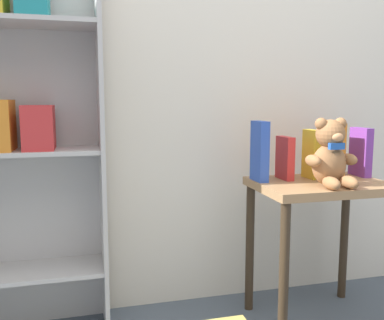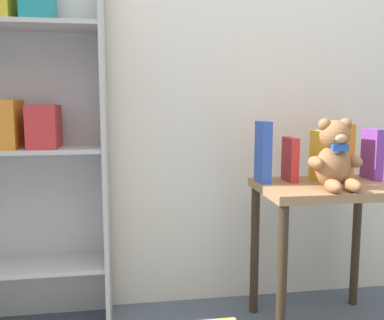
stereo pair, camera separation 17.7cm
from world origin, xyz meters
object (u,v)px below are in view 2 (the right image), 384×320
object	(u,v)px
book_standing_blue	(263,152)
book_standing_yellow	(318,156)
book_standing_orange	(343,151)
book_standing_purple	(372,154)
teddy_bear	(335,157)
book_standing_red	(290,159)
display_table	(325,211)
bookshelf_side	(28,127)

from	to	relation	value
book_standing_blue	book_standing_yellow	world-z (taller)	book_standing_blue
book_standing_orange	book_standing_purple	distance (m)	0.13
teddy_bear	book_standing_red	xyz separation A→B (m)	(-0.11, 0.19, -0.03)
book_standing_red	display_table	bearing A→B (deg)	-36.37
teddy_bear	book_standing_blue	distance (m)	0.30
book_standing_purple	book_standing_yellow	bearing A→B (deg)	-179.46
book_standing_blue	book_standing_yellow	bearing A→B (deg)	0.12
book_standing_blue	book_standing_purple	world-z (taller)	book_standing_blue
bookshelf_side	teddy_bear	bearing A→B (deg)	-14.35
book_standing_blue	book_standing_red	distance (m)	0.13
display_table	book_standing_blue	xyz separation A→B (m)	(-0.26, 0.09, 0.25)
book_standing_red	book_standing_yellow	size ratio (longest dim) A/B	0.87
book_standing_blue	book_standing_yellow	size ratio (longest dim) A/B	1.19
bookshelf_side	teddy_bear	distance (m)	1.29
bookshelf_side	book_standing_red	distance (m)	1.15
bookshelf_side	book_standing_blue	bearing A→B (deg)	-7.96
book_standing_red	book_standing_yellow	xyz separation A→B (m)	(0.13, -0.01, 0.01)
display_table	book_standing_red	size ratio (longest dim) A/B	3.35
bookshelf_side	book_standing_yellow	xyz separation A→B (m)	(1.26, -0.14, -0.13)
book_standing_yellow	book_standing_purple	xyz separation A→B (m)	(0.26, -0.00, 0.00)
bookshelf_side	teddy_bear	size ratio (longest dim) A/B	5.60
book_standing_red	book_standing_orange	xyz separation A→B (m)	(0.26, 0.01, 0.03)
book_standing_orange	book_standing_purple	xyz separation A→B (m)	(0.13, -0.02, -0.01)
bookshelf_side	book_standing_blue	distance (m)	1.02
teddy_bear	book_standing_yellow	bearing A→B (deg)	85.28
display_table	book_standing_purple	size ratio (longest dim) A/B	2.84
display_table	book_standing_red	xyz separation A→B (m)	(-0.13, 0.10, 0.22)
book_standing_blue	book_standing_yellow	distance (m)	0.26
book_standing_red	book_standing_yellow	distance (m)	0.13
book_standing_red	bookshelf_side	bearing A→B (deg)	173.73
book_standing_red	book_standing_orange	world-z (taller)	book_standing_orange
bookshelf_side	book_standing_red	xyz separation A→B (m)	(1.13, -0.13, -0.15)
display_table	book_standing_yellow	size ratio (longest dim) A/B	2.91
book_standing_red	book_standing_orange	size ratio (longest dim) A/B	0.77
book_standing_orange	book_standing_purple	bearing A→B (deg)	-10.72
book_standing_blue	book_standing_yellow	xyz separation A→B (m)	(0.26, 0.00, -0.02)
teddy_bear	book_standing_yellow	size ratio (longest dim) A/B	1.28
book_standing_blue	book_standing_orange	xyz separation A→B (m)	(0.39, 0.02, -0.01)
display_table	book_standing_red	world-z (taller)	book_standing_red
book_standing_yellow	book_standing_orange	bearing A→B (deg)	7.00
book_standing_blue	book_standing_purple	distance (m)	0.51
bookshelf_side	display_table	xyz separation A→B (m)	(1.26, -0.23, -0.36)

